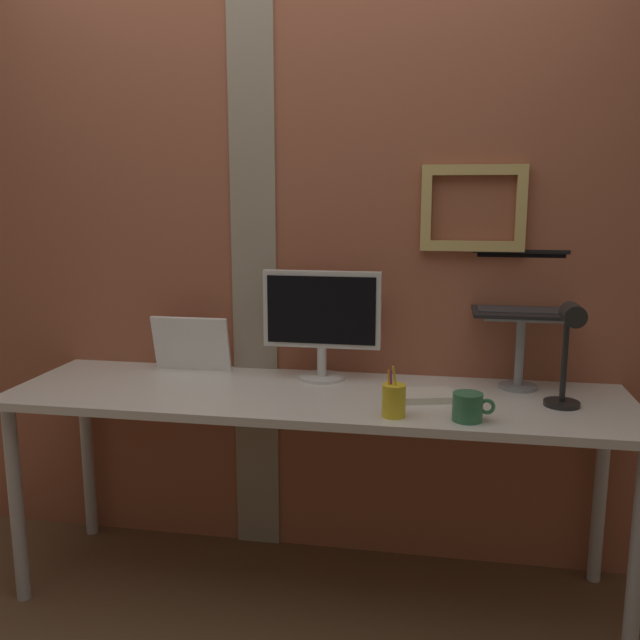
# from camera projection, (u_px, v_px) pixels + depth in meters

# --- Properties ---
(ground_plane) EXTENTS (6.00, 6.00, 0.00)m
(ground_plane) POSITION_uv_depth(u_px,v_px,m) (277.00, 585.00, 2.60)
(ground_plane) COLOR brown
(brick_wall_back) EXTENTS (3.48, 0.16, 2.56)m
(brick_wall_back) POSITION_uv_depth(u_px,v_px,m) (296.00, 245.00, 2.73)
(brick_wall_back) COLOR #9E563D
(brick_wall_back) RESTS_ON ground_plane
(desk) EXTENTS (2.24, 0.63, 0.78)m
(desk) POSITION_uv_depth(u_px,v_px,m) (315.00, 412.00, 2.45)
(desk) COLOR silver
(desk) RESTS_ON ground_plane
(monitor) EXTENTS (0.45, 0.18, 0.42)m
(monitor) POSITION_uv_depth(u_px,v_px,m) (322.00, 315.00, 2.58)
(monitor) COLOR silver
(monitor) RESTS_ON desk
(laptop_stand) EXTENTS (0.28, 0.22, 0.28)m
(laptop_stand) POSITION_uv_depth(u_px,v_px,m) (520.00, 339.00, 2.46)
(laptop_stand) COLOR gray
(laptop_stand) RESTS_ON desk
(laptop) EXTENTS (0.35, 0.30, 0.23)m
(laptop) POSITION_uv_depth(u_px,v_px,m) (520.00, 295.00, 2.50)
(laptop) COLOR black
(laptop) RESTS_ON laptop_stand
(whiteboard_panel) EXTENTS (0.32, 0.07, 0.23)m
(whiteboard_panel) POSITION_uv_depth(u_px,v_px,m) (191.00, 344.00, 2.72)
(whiteboard_panel) COLOR white
(whiteboard_panel) RESTS_ON desk
(desk_lamp) EXTENTS (0.12, 0.20, 0.37)m
(desk_lamp) POSITION_uv_depth(u_px,v_px,m) (569.00, 344.00, 2.19)
(desk_lamp) COLOR black
(desk_lamp) RESTS_ON desk
(pen_cup) EXTENTS (0.08, 0.08, 0.17)m
(pen_cup) POSITION_uv_depth(u_px,v_px,m) (394.00, 400.00, 2.17)
(pen_cup) COLOR yellow
(pen_cup) RESTS_ON desk
(coffee_mug) EXTENTS (0.13, 0.10, 0.09)m
(coffee_mug) POSITION_uv_depth(u_px,v_px,m) (468.00, 407.00, 2.13)
(coffee_mug) COLOR #33724C
(coffee_mug) RESTS_ON desk
(paper_clutter_stack) EXTENTS (0.23, 0.19, 0.02)m
(paper_clutter_stack) POSITION_uv_depth(u_px,v_px,m) (427.00, 395.00, 2.36)
(paper_clutter_stack) COLOR silver
(paper_clutter_stack) RESTS_ON desk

